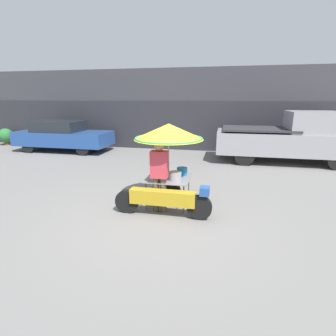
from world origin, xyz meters
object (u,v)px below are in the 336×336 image
Objects in this scene: pickup_truck at (291,139)px; parked_car at (63,136)px; potted_plant at (6,136)px; vendor_person at (159,173)px; vendor_motorcycle_cart at (168,146)px.

parked_car is at bearing 178.50° from pickup_truck.
pickup_truck reaches higher than potted_plant.
potted_plant is (-10.46, 6.77, -0.40)m from vendor_person.
potted_plant is at bearing 168.57° from parked_car.
pickup_truck is (3.97, 5.67, 0.06)m from vendor_person.
potted_plant is (-14.42, 1.10, -0.47)m from pickup_truck.
vendor_motorcycle_cart is 2.39× the size of potted_plant.
pickup_truck is at bearing 55.01° from vendor_person.
vendor_person is 6.92m from pickup_truck.
potted_plant is at bearing 175.64° from pickup_truck.
parked_car is at bearing -11.43° from potted_plant.
vendor_motorcycle_cart is at bearing -125.78° from pickup_truck.
vendor_person is 8.70m from parked_car.
vendor_person is 0.36× the size of parked_car.
vendor_motorcycle_cart is at bearing 69.72° from vendor_person.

